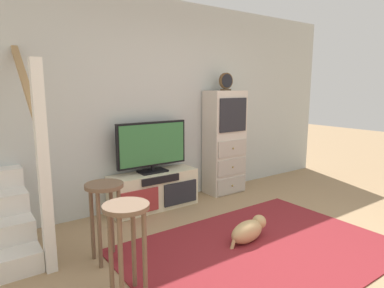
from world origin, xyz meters
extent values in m
plane|color=#997A56|center=(0.00, 0.00, 0.00)|extent=(20.00, 20.00, 0.00)
cube|color=#B2B7B2|center=(0.00, 2.46, 1.35)|extent=(6.40, 0.12, 2.70)
cube|color=maroon|center=(0.00, 0.60, 0.01)|extent=(2.60, 1.80, 0.01)
cube|color=beige|center=(-0.30, 2.20, 0.24)|extent=(1.17, 0.36, 0.49)
cube|color=maroon|center=(-0.59, 2.01, 0.20)|extent=(0.49, 0.02, 0.29)
cube|color=#232328|center=(-0.01, 2.01, 0.20)|extent=(0.49, 0.02, 0.29)
cube|color=black|center=(-0.30, 2.01, 0.43)|extent=(0.52, 0.02, 0.09)
cube|color=black|center=(-0.30, 2.22, 0.50)|extent=(0.36, 0.22, 0.02)
cylinder|color=black|center=(-0.30, 2.22, 0.54)|extent=(0.05, 0.05, 0.06)
cube|color=black|center=(-0.30, 2.22, 0.85)|extent=(0.96, 0.05, 0.57)
cube|color=#2D6B38|center=(-0.30, 2.19, 0.85)|extent=(0.91, 0.01, 0.52)
cube|color=beige|center=(0.91, 2.21, 0.76)|extent=(0.58, 0.34, 1.52)
cube|color=#ADA497|center=(0.91, 2.03, 0.14)|extent=(0.53, 0.02, 0.23)
sphere|color=olive|center=(0.91, 2.01, 0.14)|extent=(0.03, 0.03, 0.03)
cube|color=#ADA497|center=(0.91, 2.03, 0.42)|extent=(0.53, 0.02, 0.23)
sphere|color=olive|center=(0.91, 2.01, 0.42)|extent=(0.03, 0.03, 0.03)
cube|color=#ADA497|center=(0.91, 2.03, 0.70)|extent=(0.53, 0.02, 0.23)
sphere|color=olive|center=(0.91, 2.01, 0.70)|extent=(0.03, 0.03, 0.03)
cube|color=#232328|center=(0.91, 2.03, 1.18)|extent=(0.49, 0.02, 0.48)
cube|color=#4C3823|center=(0.90, 2.19, 1.53)|extent=(0.14, 0.08, 0.02)
cylinder|color=brown|center=(0.90, 2.19, 1.66)|extent=(0.23, 0.04, 0.23)
cylinder|color=black|center=(0.90, 2.16, 1.66)|extent=(0.19, 0.01, 0.19)
cube|color=silver|center=(-1.75, 1.40, 0.90)|extent=(0.09, 0.09, 1.80)
cube|color=#9E7547|center=(-1.75, 2.05, 1.70)|extent=(0.06, 1.33, 0.99)
cylinder|color=brown|center=(-1.45, 0.58, 0.35)|extent=(0.04, 0.04, 0.70)
cylinder|color=brown|center=(-1.26, 0.58, 0.35)|extent=(0.04, 0.04, 0.70)
cylinder|color=brown|center=(-1.45, 0.76, 0.35)|extent=(0.04, 0.04, 0.70)
cylinder|color=brown|center=(-1.26, 0.76, 0.35)|extent=(0.04, 0.04, 0.70)
cylinder|color=brown|center=(-1.36, 0.67, 0.72)|extent=(0.34, 0.34, 0.03)
cylinder|color=brown|center=(-1.38, 1.20, 0.35)|extent=(0.04, 0.04, 0.69)
cylinder|color=brown|center=(-1.19, 1.20, 0.35)|extent=(0.04, 0.04, 0.69)
cylinder|color=brown|center=(-1.38, 1.39, 0.35)|extent=(0.04, 0.04, 0.69)
cylinder|color=brown|center=(-1.19, 1.39, 0.35)|extent=(0.04, 0.04, 0.69)
cylinder|color=brown|center=(-1.29, 1.29, 0.71)|extent=(0.34, 0.34, 0.03)
ellipsoid|color=tan|center=(0.02, 0.81, 0.11)|extent=(0.46, 0.26, 0.22)
sphere|color=tan|center=(0.22, 0.84, 0.15)|extent=(0.15, 0.15, 0.15)
cylinder|color=tan|center=(-0.19, 0.78, 0.08)|extent=(0.10, 0.05, 0.16)
camera|label=1|loc=(-2.27, -1.44, 1.57)|focal=30.73mm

